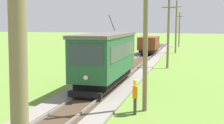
{
  "coord_description": "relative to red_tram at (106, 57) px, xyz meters",
  "views": [
    {
      "loc": [
        5.69,
        -1.67,
        4.53
      ],
      "look_at": [
        -0.3,
        20.32,
        1.46
      ],
      "focal_mm": 46.46,
      "sensor_mm": 36.0,
      "label": 1
    }
  ],
  "objects": [
    {
      "name": "utility_pole_foreground",
      "position": [
        3.49,
        -15.92,
        1.31
      ],
      "size": [
        1.4,
        0.49,
        6.81
      ],
      "color": "#7A664C",
      "rests_on": "ground"
    },
    {
      "name": "utility_pole_mid",
      "position": [
        3.49,
        10.27,
        1.35
      ],
      "size": [
        1.4,
        0.48,
        6.89
      ],
      "color": "#7A664C",
      "rests_on": "ground"
    },
    {
      "name": "track_worker",
      "position": [
        3.11,
        -5.42,
        -1.21
      ],
      "size": [
        0.28,
        0.4,
        1.78
      ],
      "rotation": [
        0.0,
        0.0,
        0.11
      ],
      "color": "#38332D",
      "rests_on": "ground"
    },
    {
      "name": "red_tram",
      "position": [
        0.0,
        0.0,
        0.0
      ],
      "size": [
        2.6,
        8.54,
        4.79
      ],
      "color": "#235633",
      "rests_on": "rail_right"
    },
    {
      "name": "utility_pole_distant",
      "position": [
        3.49,
        37.83,
        1.19
      ],
      "size": [
        1.4,
        0.3,
        6.57
      ],
      "color": "#7A664C",
      "rests_on": "ground"
    },
    {
      "name": "freight_car",
      "position": [
        -0.0,
        21.29,
        -0.64
      ],
      "size": [
        2.4,
        5.2,
        2.31
      ],
      "color": "brown",
      "rests_on": "rail_right"
    },
    {
      "name": "utility_pole_near_tram",
      "position": [
        3.49,
        -4.8,
        2.12
      ],
      "size": [
        1.4,
        0.44,
        8.43
      ],
      "color": "#7A664C",
      "rests_on": "ground"
    },
    {
      "name": "utility_pole_far",
      "position": [
        3.49,
        25.35,
        1.82
      ],
      "size": [
        1.4,
        0.63,
        7.84
      ],
      "color": "#7A664C",
      "rests_on": "ground"
    }
  ]
}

